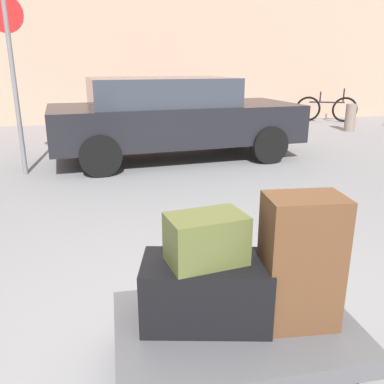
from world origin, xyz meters
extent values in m
plane|color=gray|center=(0.00, 0.00, 0.00)|extent=(60.00, 60.00, 0.00)
cube|color=#4C4C51|center=(0.00, 0.00, 0.29)|extent=(1.27, 0.85, 0.10)
cylinder|color=black|center=(0.43, 0.29, 0.12)|extent=(0.24, 0.06, 0.24)
cylinder|color=black|center=(0.43, -0.29, 0.12)|extent=(0.24, 0.06, 0.24)
cylinder|color=black|center=(-0.43, 0.29, 0.12)|extent=(0.24, 0.06, 0.24)
cube|color=black|center=(-0.15, 0.05, 0.51)|extent=(0.72, 0.48, 0.35)
cube|color=#51331E|center=(0.31, -0.05, 0.69)|extent=(0.40, 0.28, 0.70)
cube|color=#4C5128|center=(-0.15, 0.05, 0.81)|extent=(0.42, 0.31, 0.25)
cube|color=black|center=(0.53, 5.39, 0.64)|extent=(4.47, 2.27, 0.64)
cube|color=#2D333D|center=(0.28, 5.36, 1.19)|extent=(2.57, 1.84, 0.46)
cylinder|color=black|center=(1.85, 6.39, 0.32)|extent=(0.66, 0.29, 0.64)
cylinder|color=black|center=(2.04, 4.70, 0.32)|extent=(0.66, 0.29, 0.64)
cylinder|color=black|center=(-0.97, 6.08, 0.32)|extent=(0.66, 0.29, 0.64)
cylinder|color=black|center=(-0.78, 4.39, 0.32)|extent=(0.66, 0.29, 0.64)
torus|color=black|center=(5.16, 9.52, 0.36)|extent=(0.69, 0.32, 0.72)
torus|color=black|center=(6.13, 9.14, 0.36)|extent=(0.69, 0.32, 0.72)
cylinder|color=black|center=(5.65, 9.33, 0.56)|extent=(0.95, 0.41, 0.04)
cylinder|color=black|center=(5.46, 9.40, 0.71)|extent=(0.05, 0.05, 0.30)
cylinder|color=black|center=(6.07, 9.16, 0.76)|extent=(0.05, 0.05, 0.40)
cylinder|color=#72665B|center=(2.32, 7.57, 0.34)|extent=(0.26, 0.26, 0.68)
cylinder|color=#72665B|center=(3.87, 7.57, 0.34)|extent=(0.26, 0.26, 0.68)
cylinder|color=#72665B|center=(5.34, 7.57, 0.34)|extent=(0.26, 0.26, 0.68)
cylinder|color=slate|center=(-1.95, 4.73, 1.28)|extent=(0.07, 0.07, 2.55)
cylinder|color=red|center=(-1.95, 4.73, 2.30)|extent=(0.50, 0.11, 0.50)
camera|label=1|loc=(-0.58, -1.75, 1.65)|focal=37.82mm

